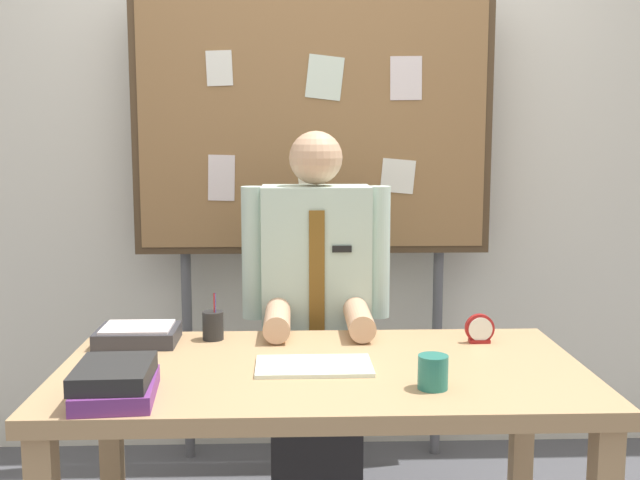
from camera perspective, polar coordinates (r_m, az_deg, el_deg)
back_wall at (r=3.41m, az=-0.62°, el=6.69°), size 6.40×0.08×2.70m
desk at (r=2.31m, az=0.17°, el=-11.57°), size 1.55×0.82×0.75m
person at (r=2.89m, az=-0.30°, el=-7.21°), size 0.55×0.56×1.44m
bulletin_board at (r=3.21m, az=-0.53°, el=8.16°), size 1.50×0.09×2.00m
book_stack at (r=2.07m, az=-15.11°, el=-10.25°), size 0.22×0.29×0.09m
open_notebook at (r=2.26m, az=-0.46°, el=-9.43°), size 0.34×0.20×0.01m
desk_clock at (r=2.56m, az=11.89°, el=-6.62°), size 0.10×0.04×0.10m
coffee_mug at (r=2.09m, az=8.47°, el=-9.77°), size 0.08×0.08×0.09m
pen_holder at (r=2.57m, az=-8.03°, el=-6.35°), size 0.07×0.07×0.16m
paper_tray at (r=2.58m, az=-13.50°, el=-6.92°), size 0.26×0.20×0.06m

